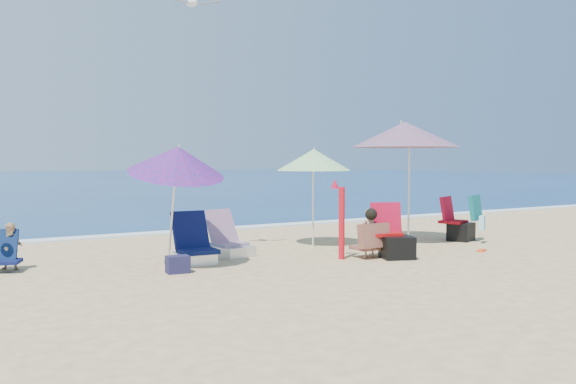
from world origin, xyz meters
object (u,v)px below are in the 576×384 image
seagull (192,3)px  camp_chair_left (394,242)px  umbrella_turquoise (405,135)px  person_center (370,234)px  camp_chair_right (462,224)px  person_left (9,246)px  chair_rainbow (230,244)px  umbrella_blue (177,160)px  furled_umbrella (340,215)px  umbrella_striped (314,160)px  chair_navy (194,250)px

seagull → camp_chair_left: bearing=-33.7°
umbrella_turquoise → person_center: 2.77m
camp_chair_right → person_left: camp_chair_right is taller
umbrella_turquoise → chair_rainbow: umbrella_turquoise is taller
umbrella_blue → camp_chair_left: bearing=-15.7°
chair_rainbow → furled_umbrella: bearing=-41.9°
furled_umbrella → camp_chair_left: size_ratio=1.44×
umbrella_striped → chair_rainbow: 2.40m
camp_chair_right → seagull: (-5.51, 0.92, 3.94)m
umbrella_striped → seagull: seagull is taller
seagull → person_left: bearing=174.6°
umbrella_turquoise → seagull: size_ratio=3.29×
umbrella_striped → camp_chair_left: size_ratio=2.04×
umbrella_striped → seagull: bearing=-179.7°
chair_rainbow → camp_chair_left: (2.25, -1.68, 0.07)m
furled_umbrella → seagull: bearing=143.4°
furled_umbrella → camp_chair_left: bearing=-25.7°
furled_umbrella → camp_chair_right: furled_umbrella is taller
person_left → seagull: size_ratio=1.07×
chair_navy → chair_rainbow: bearing=24.4°
umbrella_blue → camp_chair_left: 3.87m
furled_umbrella → chair_rainbow: (-1.42, 1.28, -0.52)m
camp_chair_left → camp_chair_right: 2.85m
umbrella_striped → person_center: size_ratio=2.24×
furled_umbrella → chair_rainbow: bearing=138.1°
chair_rainbow → seagull: bearing=160.4°
camp_chair_left → person_left: bearing=159.3°
chair_rainbow → umbrella_blue: bearing=-150.4°
umbrella_turquoise → umbrella_blue: umbrella_turquoise is taller
chair_rainbow → person_center: 2.42m
chair_navy → person_center: bearing=-21.8°
umbrella_turquoise → person_center: size_ratio=2.89×
chair_rainbow → camp_chair_right: (4.94, -0.72, 0.13)m
furled_umbrella → seagull: size_ratio=1.79×
chair_rainbow → seagull: (-0.57, 0.20, 4.07)m
chair_rainbow → chair_navy: bearing=-155.6°
camp_chair_right → seagull: seagull is taller
umbrella_blue → seagull: (0.66, 0.90, 2.63)m
person_center → umbrella_striped: bearing=90.3°
furled_umbrella → person_left: 5.19m
furled_umbrella → seagull: 4.33m
chair_navy → camp_chair_left: (3.08, -1.30, 0.06)m
umbrella_striped → furled_umbrella: size_ratio=1.42×
camp_chair_right → chair_rainbow: bearing=171.7°
camp_chair_right → umbrella_turquoise: bearing=162.1°
umbrella_blue → chair_navy: (0.40, 0.33, -1.44)m
umbrella_striped → person_left: 5.51m
chair_navy → camp_chair_left: bearing=-23.0°
seagull → camp_chair_right: bearing=-9.5°
umbrella_striped → furled_umbrella: bearing=-107.8°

